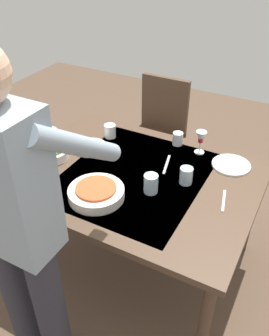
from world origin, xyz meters
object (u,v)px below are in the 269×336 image
object	(u,v)px
water_cup_near_right	(178,139)
serving_bowl_pasta	(96,192)
water_cup_far_left	(186,176)
wine_glass_right	(201,138)
wine_bottle	(20,161)
dinner_plate_near	(231,165)
water_cup_far_right	(151,184)
side_bowl_salad	(53,153)
dining_table	(134,184)
chair_near	(159,127)
water_cup_near_left	(110,131)
dinner_plate_far	(90,147)
wine_glass_left	(21,152)
person_server	(17,223)

from	to	relation	value
water_cup_near_right	serving_bowl_pasta	size ratio (longest dim) A/B	0.28
water_cup_near_right	water_cup_far_left	world-z (taller)	water_cup_far_left
wine_glass_right	water_cup_near_right	world-z (taller)	wine_glass_right
water_cup_near_right	water_cup_far_left	xyz separation A→B (m)	(-0.20, 0.36, 0.01)
wine_bottle	dinner_plate_near	distance (m)	1.23
water_cup_far_right	side_bowl_salad	world-z (taller)	water_cup_far_right
dining_table	water_cup_near_right	distance (m)	0.46
water_cup_near_right	side_bowl_salad	world-z (taller)	water_cup_near_right
chair_near	water_cup_near_left	xyz separation A→B (m)	(0.09, 0.60, 0.24)
water_cup_far_left	dinner_plate_far	xyz separation A→B (m)	(0.68, -0.05, -0.04)
water_cup_near_right	serving_bowl_pasta	world-z (taller)	water_cup_near_right
wine_glass_right	water_cup_far_left	bearing A→B (deg)	96.81
wine_glass_right	water_cup_near_right	bearing A→B (deg)	-9.34
water_cup_far_left	serving_bowl_pasta	world-z (taller)	water_cup_far_left
water_cup_near_right	dinner_plate_near	bearing A→B (deg)	168.60
side_bowl_salad	dining_table	bearing A→B (deg)	-171.59
chair_near	water_cup_far_left	bearing A→B (deg)	123.13
water_cup_near_left	serving_bowl_pasta	xyz separation A→B (m)	(-0.27, 0.58, -0.01)
wine_bottle	wine_glass_left	xyz separation A→B (m)	(0.07, -0.08, -0.01)
dining_table	water_cup_far_right	size ratio (longest dim) A/B	12.99
dining_table	water_cup_far_right	bearing A→B (deg)	148.35
wine_bottle	dinner_plate_near	size ratio (longest dim) A/B	1.29
person_server	serving_bowl_pasta	xyz separation A→B (m)	(-0.02, -0.52, -0.21)
water_cup_near_right	dinner_plate_near	xyz separation A→B (m)	(-0.38, 0.08, -0.04)
person_server	water_cup_near_left	size ratio (longest dim) A/B	18.55
wine_glass_left	water_cup_near_left	distance (m)	0.61
dining_table	serving_bowl_pasta	size ratio (longest dim) A/B	4.66
wine_glass_right	chair_near	bearing A→B (deg)	-44.77
wine_bottle	water_cup_far_right	xyz separation A→B (m)	(-0.70, -0.23, -0.06)
chair_near	water_cup_near_right	size ratio (longest dim) A/B	10.65
chair_near	dining_table	bearing A→B (deg)	106.01
person_server	dinner_plate_far	xyz separation A→B (m)	(0.29, -0.92, -0.24)
person_server	wine_glass_left	world-z (taller)	person_server
dining_table	person_server	world-z (taller)	person_server
water_cup_near_right	dinner_plate_far	world-z (taller)	water_cup_near_right
wine_glass_right	serving_bowl_pasta	world-z (taller)	wine_glass_right
water_cup_far_right	dinner_plate_far	xyz separation A→B (m)	(0.54, -0.21, -0.05)
chair_near	wine_glass_left	xyz separation A→B (m)	(0.36, 1.15, 0.30)
wine_glass_left	wine_glass_right	bearing A→B (deg)	-143.49
water_cup_far_right	wine_glass_left	bearing A→B (deg)	10.54
water_cup_far_left	side_bowl_salad	bearing A→B (deg)	10.38
person_server	dinner_plate_far	bearing A→B (deg)	-72.44
person_server	wine_glass_left	size ratio (longest dim) A/B	11.19
dinner_plate_near	person_server	bearing A→B (deg)	63.70
serving_bowl_pasta	dinner_plate_far	size ratio (longest dim) A/B	1.30
chair_near	side_bowl_salad	bearing A→B (deg)	75.14
dining_table	wine_glass_left	bearing A→B (deg)	20.74
dinner_plate_near	side_bowl_salad	bearing A→B (deg)	23.68
dining_table	side_bowl_salad	bearing A→B (deg)	8.41
person_server	wine_bottle	distance (m)	0.67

